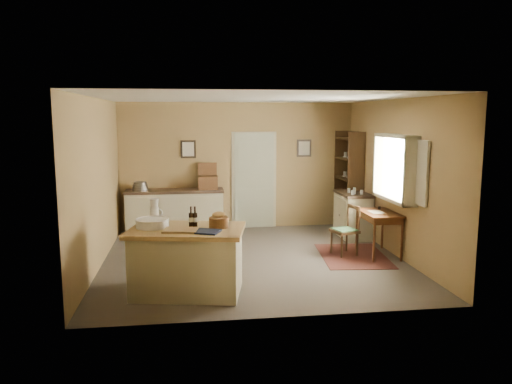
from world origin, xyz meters
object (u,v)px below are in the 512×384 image
Objects in this scene: sideboard at (175,210)px; right_cabinet at (353,214)px; work_island at (187,259)px; writing_desk at (379,217)px; shelving_unit at (351,181)px; desk_chair at (345,231)px.

right_cabinet is at bearing -13.67° from sideboard.
work_island is 3.69m from sideboard.
work_island is 1.83× the size of writing_desk.
work_island is at bearing -135.03° from shelving_unit.
sideboard is 3.64m from right_cabinet.
sideboard is 2.04× the size of right_cabinet.
writing_desk is (3.31, 1.45, 0.19)m from work_island.
right_cabinet is (-0.00, 1.37, -0.21)m from writing_desk.
work_island is 0.84× the size of sideboard.
writing_desk is 2.06m from shelving_unit.
writing_desk is 0.44× the size of shelving_unit.
desk_chair is at bearing -114.47° from right_cabinet.
shelving_unit is (0.15, 2.02, 0.38)m from writing_desk.
shelving_unit is (3.70, -0.22, 0.56)m from sideboard.
desk_chair is 2.14m from shelving_unit.
right_cabinet is (0.58, 1.28, 0.03)m from desk_chair.
shelving_unit reaches higher than desk_chair.
writing_desk is at bearing 34.72° from work_island.
writing_desk is 0.93× the size of right_cabinet.
writing_desk is at bearing -94.39° from shelving_unit.
right_cabinet is at bearing 49.07° from desk_chair.
right_cabinet is at bearing 90.01° from writing_desk.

